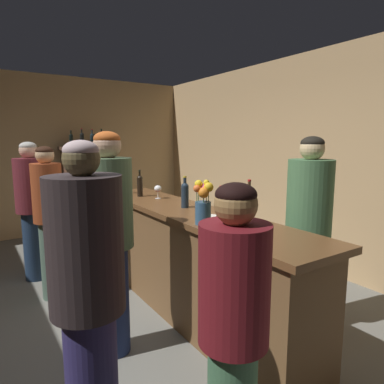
{
  "coord_description": "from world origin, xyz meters",
  "views": [
    {
      "loc": [
        -1.01,
        -2.8,
        1.68
      ],
      "look_at": [
        0.94,
        0.18,
        1.13
      ],
      "focal_mm": 31.91,
      "sensor_mm": 36.0,
      "label": 1
    }
  ],
  "objects_px": {
    "display_bottle_midright": "(102,139)",
    "bartender": "(308,227)",
    "patron_in_navy": "(32,205)",
    "wine_bottle_merlot": "(140,185)",
    "wine_bottle_syrah": "(221,205)",
    "wine_glass_mid": "(128,184)",
    "wine_bottle_malbec": "(227,213)",
    "patron_tall": "(233,329)",
    "display_bottle_left": "(71,139)",
    "flower_arrangement": "(203,202)",
    "patron_by_cabinet": "(88,298)",
    "wine_bottle_riesling": "(249,202)",
    "patron_redhead": "(111,234)",
    "bar_counter": "(187,261)",
    "display_cabinet": "(89,188)",
    "display_bottle_midleft": "(82,139)",
    "patron_in_grey": "(49,215)",
    "display_bottle_center": "(92,139)",
    "wine_glass_rear": "(158,189)",
    "wine_bottle_pinot": "(185,194)",
    "wine_glass_front": "(120,186)",
    "cheese_plate": "(210,216)"
  },
  "relations": [
    {
      "from": "wine_bottle_riesling",
      "to": "patron_redhead",
      "type": "height_order",
      "value": "patron_redhead"
    },
    {
      "from": "cheese_plate",
      "to": "display_bottle_left",
      "type": "height_order",
      "value": "display_bottle_left"
    },
    {
      "from": "display_cabinet",
      "to": "patron_in_grey",
      "type": "bearing_deg",
      "value": -115.38
    },
    {
      "from": "wine_glass_front",
      "to": "patron_by_cabinet",
      "type": "height_order",
      "value": "patron_by_cabinet"
    },
    {
      "from": "wine_bottle_pinot",
      "to": "patron_by_cabinet",
      "type": "distance_m",
      "value": 1.77
    },
    {
      "from": "wine_bottle_malbec",
      "to": "patron_tall",
      "type": "height_order",
      "value": "patron_tall"
    },
    {
      "from": "display_cabinet",
      "to": "patron_in_navy",
      "type": "xyz_separation_m",
      "value": [
        -1.2,
        -1.74,
        0.09
      ]
    },
    {
      "from": "flower_arrangement",
      "to": "patron_tall",
      "type": "bearing_deg",
      "value": -118.17
    },
    {
      "from": "wine_bottle_syrah",
      "to": "patron_redhead",
      "type": "bearing_deg",
      "value": 159.53
    },
    {
      "from": "patron_in_navy",
      "to": "wine_glass_front",
      "type": "bearing_deg",
      "value": 47.69
    },
    {
      "from": "bar_counter",
      "to": "wine_bottle_malbec",
      "type": "relative_size",
      "value": 11.02
    },
    {
      "from": "wine_glass_rear",
      "to": "display_bottle_left",
      "type": "bearing_deg",
      "value": 94.86
    },
    {
      "from": "display_bottle_left",
      "to": "display_bottle_center",
      "type": "distance_m",
      "value": 0.36
    },
    {
      "from": "wine_glass_rear",
      "to": "display_bottle_midright",
      "type": "distance_m",
      "value": 2.82
    },
    {
      "from": "bar_counter",
      "to": "bartender",
      "type": "bearing_deg",
      "value": -48.91
    },
    {
      "from": "patron_redhead",
      "to": "flower_arrangement",
      "type": "bearing_deg",
      "value": -57.52
    },
    {
      "from": "display_bottle_center",
      "to": "wine_glass_front",
      "type": "bearing_deg",
      "value": -99.67
    },
    {
      "from": "wine_bottle_riesling",
      "to": "flower_arrangement",
      "type": "height_order",
      "value": "flower_arrangement"
    },
    {
      "from": "display_bottle_left",
      "to": "bartender",
      "type": "height_order",
      "value": "display_bottle_left"
    },
    {
      "from": "wine_bottle_pinot",
      "to": "flower_arrangement",
      "type": "distance_m",
      "value": 0.68
    },
    {
      "from": "flower_arrangement",
      "to": "cheese_plate",
      "type": "xyz_separation_m",
      "value": [
        0.19,
        0.17,
        -0.17
      ]
    },
    {
      "from": "wine_bottle_merlot",
      "to": "patron_in_grey",
      "type": "relative_size",
      "value": 0.19
    },
    {
      "from": "display_bottle_midleft",
      "to": "display_bottle_midright",
      "type": "height_order",
      "value": "display_bottle_midleft"
    },
    {
      "from": "wine_bottle_malbec",
      "to": "wine_bottle_riesling",
      "type": "xyz_separation_m",
      "value": [
        0.34,
        0.15,
        0.02
      ]
    },
    {
      "from": "display_bottle_midright",
      "to": "bartender",
      "type": "height_order",
      "value": "display_bottle_midright"
    },
    {
      "from": "wine_glass_rear",
      "to": "display_bottle_midright",
      "type": "height_order",
      "value": "display_bottle_midright"
    },
    {
      "from": "patron_by_cabinet",
      "to": "bartender",
      "type": "height_order",
      "value": "bartender"
    },
    {
      "from": "wine_glass_mid",
      "to": "wine_glass_rear",
      "type": "height_order",
      "value": "wine_glass_mid"
    },
    {
      "from": "patron_redhead",
      "to": "wine_glass_rear",
      "type": "bearing_deg",
      "value": 15.76
    },
    {
      "from": "bar_counter",
      "to": "display_bottle_midright",
      "type": "height_order",
      "value": "display_bottle_midright"
    },
    {
      "from": "cheese_plate",
      "to": "patron_in_grey",
      "type": "relative_size",
      "value": 0.09
    },
    {
      "from": "wine_bottle_pinot",
      "to": "wine_bottle_riesling",
      "type": "bearing_deg",
      "value": -75.92
    },
    {
      "from": "display_bottle_center",
      "to": "patron_in_navy",
      "type": "bearing_deg",
      "value": -126.52
    },
    {
      "from": "patron_in_navy",
      "to": "display_cabinet",
      "type": "bearing_deg",
      "value": 131.96
    },
    {
      "from": "display_cabinet",
      "to": "wine_glass_front",
      "type": "height_order",
      "value": "display_cabinet"
    },
    {
      "from": "wine_bottle_syrah",
      "to": "patron_tall",
      "type": "bearing_deg",
      "value": -125.3
    },
    {
      "from": "wine_glass_mid",
      "to": "patron_redhead",
      "type": "bearing_deg",
      "value": -117.46
    },
    {
      "from": "display_bottle_left",
      "to": "bar_counter",
      "type": "bearing_deg",
      "value": -86.93
    },
    {
      "from": "wine_bottle_riesling",
      "to": "display_bottle_midleft",
      "type": "xyz_separation_m",
      "value": [
        -0.21,
        4.06,
        0.52
      ]
    },
    {
      "from": "bar_counter",
      "to": "wine_bottle_pinot",
      "type": "height_order",
      "value": "wine_bottle_pinot"
    },
    {
      "from": "patron_in_navy",
      "to": "wine_bottle_merlot",
      "type": "bearing_deg",
      "value": 40.48
    },
    {
      "from": "flower_arrangement",
      "to": "display_bottle_midleft",
      "type": "bearing_deg",
      "value": 87.16
    },
    {
      "from": "flower_arrangement",
      "to": "patron_by_cabinet",
      "type": "distance_m",
      "value": 1.23
    },
    {
      "from": "bartender",
      "to": "wine_bottle_merlot",
      "type": "bearing_deg",
      "value": -74.81
    },
    {
      "from": "flower_arrangement",
      "to": "patron_redhead",
      "type": "bearing_deg",
      "value": 152.55
    },
    {
      "from": "wine_bottle_syrah",
      "to": "wine_glass_mid",
      "type": "relative_size",
      "value": 1.73
    },
    {
      "from": "display_bottle_midleft",
      "to": "wine_glass_rear",
      "type": "bearing_deg",
      "value": -88.97
    },
    {
      "from": "patron_by_cabinet",
      "to": "display_bottle_center",
      "type": "bearing_deg",
      "value": 31.98
    },
    {
      "from": "wine_glass_front",
      "to": "cheese_plate",
      "type": "bearing_deg",
      "value": -83.0
    },
    {
      "from": "wine_glass_rear",
      "to": "bartender",
      "type": "height_order",
      "value": "bartender"
    }
  ]
}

